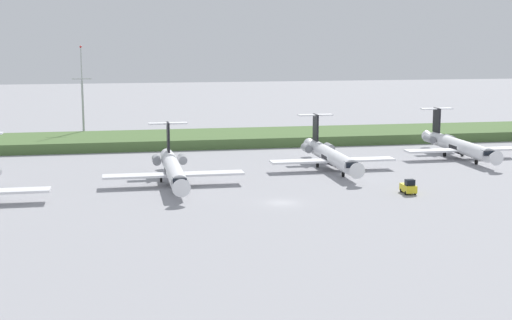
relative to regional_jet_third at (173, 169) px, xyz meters
name	(u,v)px	position (x,y,z in m)	size (l,w,h in m)	color
ground_plane	(246,167)	(14.48, 12.99, -2.54)	(500.00, 500.00, 0.00)	#939399
grass_berm	(222,138)	(14.48, 45.28, -1.46)	(320.00, 20.00, 2.16)	#4C6B38
regional_jet_third	(173,169)	(0.00, 0.00, 0.00)	(22.81, 31.00, 9.00)	white
regional_jet_fourth	(330,155)	(29.29, 8.62, 0.00)	(22.81, 31.00, 9.00)	white
regional_jet_fifth	(458,145)	(57.77, 16.01, 0.00)	(22.81, 31.00, 9.00)	white
antenna_mast	(83,101)	(-16.44, 55.57, 6.52)	(4.40, 0.50, 21.77)	#B2B2B7
baggage_tug	(409,187)	(35.17, -14.33, -1.53)	(1.72, 3.20, 2.30)	yellow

